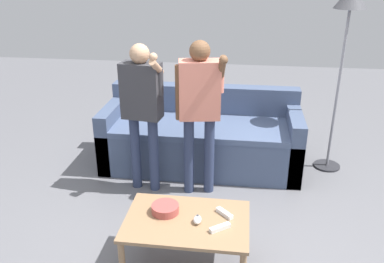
{
  "coord_description": "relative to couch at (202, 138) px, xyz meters",
  "views": [
    {
      "loc": [
        0.33,
        -2.61,
        2.1
      ],
      "look_at": [
        -0.06,
        0.3,
        0.84
      ],
      "focal_mm": 37.85,
      "sensor_mm": 36.0,
      "label": 1
    }
  ],
  "objects": [
    {
      "name": "ground_plane",
      "position": [
        0.1,
        -1.39,
        -0.3
      ],
      "size": [
        12.0,
        12.0,
        0.0
      ],
      "primitive_type": "plane",
      "color": "slate"
    },
    {
      "name": "snack_bowl",
      "position": [
        -0.09,
        -1.6,
        0.15
      ],
      "size": [
        0.2,
        0.2,
        0.06
      ],
      "primitive_type": "cylinder",
      "color": "#B24C47",
      "rests_on": "coffee_table"
    },
    {
      "name": "couch",
      "position": [
        0.0,
        0.0,
        0.0
      ],
      "size": [
        2.08,
        0.85,
        0.81
      ],
      "color": "#475675",
      "rests_on": "ground"
    },
    {
      "name": "game_remote_wand_far",
      "position": [
        0.34,
        -1.58,
        0.14
      ],
      "size": [
        0.13,
        0.13,
        0.03
      ],
      "color": "white",
      "rests_on": "coffee_table"
    },
    {
      "name": "game_remote_nunchuk",
      "position": [
        0.16,
        -1.69,
        0.15
      ],
      "size": [
        0.06,
        0.09,
        0.05
      ],
      "color": "white",
      "rests_on": "coffee_table"
    },
    {
      "name": "game_remote_wand_near",
      "position": [
        0.32,
        -1.75,
        0.14
      ],
      "size": [
        0.14,
        0.12,
        0.03
      ],
      "color": "white",
      "rests_on": "coffee_table"
    },
    {
      "name": "coffee_table",
      "position": [
        0.08,
        -1.67,
        0.07
      ],
      "size": [
        0.87,
        0.59,
        0.42
      ],
      "color": "#997551",
      "rests_on": "ground"
    },
    {
      "name": "player_center",
      "position": [
        0.04,
        -0.59,
        0.62
      ],
      "size": [
        0.46,
        0.32,
        1.47
      ],
      "color": "#2D3856",
      "rests_on": "ground"
    },
    {
      "name": "floor_lamp",
      "position": [
        1.37,
        0.09,
        1.31
      ],
      "size": [
        0.31,
        0.31,
        1.89
      ],
      "color": "#2D2D33",
      "rests_on": "ground"
    },
    {
      "name": "player_left",
      "position": [
        -0.48,
        -0.6,
        0.6
      ],
      "size": [
        0.42,
        0.33,
        1.43
      ],
      "color": "#2D3856",
      "rests_on": "ground"
    }
  ]
}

